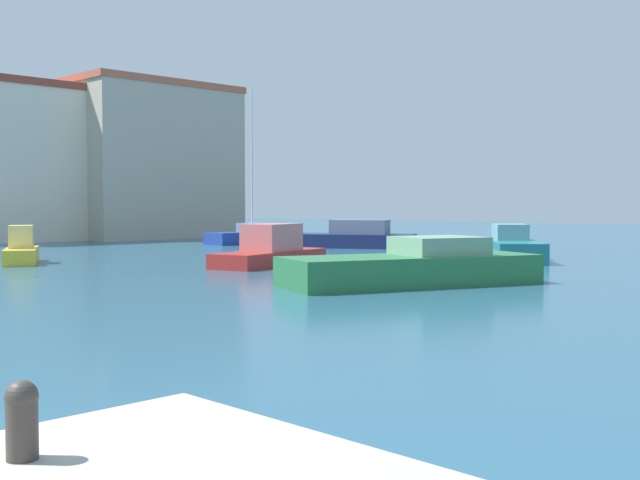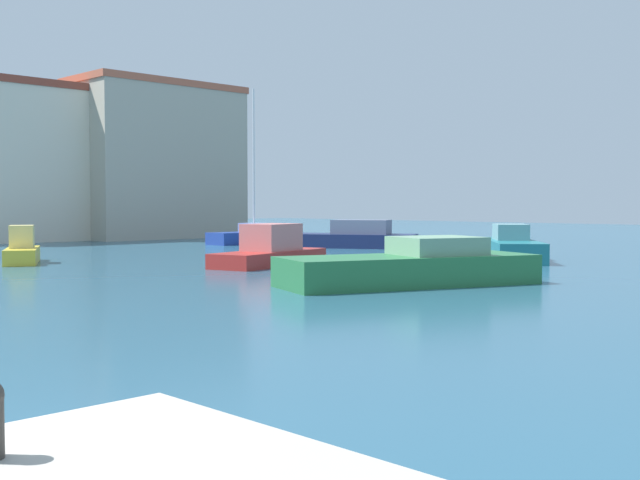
% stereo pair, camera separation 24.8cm
% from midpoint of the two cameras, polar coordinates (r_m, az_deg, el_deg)
% --- Properties ---
extents(water, '(160.00, 160.00, 0.00)m').
position_cam_midpoint_polar(water, '(31.59, -12.98, -2.11)').
color(water, '#285670').
rests_on(water, ground).
extents(sailboat_blue_center_channel, '(6.32, 2.07, 9.94)m').
position_cam_midpoint_polar(sailboat_blue_center_channel, '(51.40, -4.62, 0.34)').
color(sailboat_blue_center_channel, '#233D93').
rests_on(sailboat_blue_center_channel, water).
extents(motorboat_yellow_distant_east, '(3.05, 4.23, 1.64)m').
position_cam_midpoint_polar(motorboat_yellow_distant_east, '(36.55, -20.44, -0.72)').
color(motorboat_yellow_distant_east, gold).
rests_on(motorboat_yellow_distant_east, water).
extents(motorboat_navy_behind_lamppost, '(6.54, 8.94, 1.63)m').
position_cam_midpoint_polar(motorboat_navy_behind_lamppost, '(46.63, 1.97, 0.16)').
color(motorboat_navy_behind_lamppost, '#19234C').
rests_on(motorboat_navy_behind_lamppost, water).
extents(motorboat_red_near_pier, '(6.40, 3.50, 1.73)m').
position_cam_midpoint_polar(motorboat_red_near_pier, '(33.15, -3.38, -0.74)').
color(motorboat_red_near_pier, '#B22823').
rests_on(motorboat_red_near_pier, water).
extents(motorboat_teal_mid_harbor, '(6.71, 6.13, 1.63)m').
position_cam_midpoint_polar(motorboat_teal_mid_harbor, '(37.27, 13.77, -0.53)').
color(motorboat_teal_mid_harbor, '#1E707A').
rests_on(motorboat_teal_mid_harbor, water).
extents(motorboat_green_inner_mooring, '(8.66, 5.53, 1.52)m').
position_cam_midpoint_polar(motorboat_green_inner_mooring, '(25.20, 6.94, -1.94)').
color(motorboat_green_inner_mooring, '#28703D').
rests_on(motorboat_green_inner_mooring, water).
extents(warehouse_block, '(13.56, 8.11, 10.83)m').
position_cam_midpoint_polar(warehouse_block, '(59.06, -21.15, 5.21)').
color(warehouse_block, beige).
rests_on(warehouse_block, ground).
extents(yacht_club, '(12.57, 6.54, 11.61)m').
position_cam_midpoint_polar(yacht_club, '(61.27, -11.51, 5.60)').
color(yacht_club, '#B2A893').
rests_on(yacht_club, ground).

